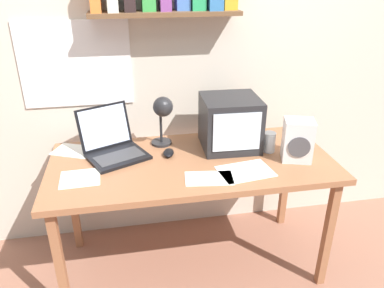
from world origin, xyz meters
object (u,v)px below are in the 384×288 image
at_px(computer_mouse, 169,153).
at_px(loose_paper_near_monitor, 209,178).
at_px(desk_lamp, 163,112).
at_px(open_notebook, 74,151).
at_px(crt_monitor, 230,123).
at_px(loose_paper_near_laptop, 80,178).
at_px(laptop, 112,143).
at_px(juice_glass, 269,143).
at_px(printed_handout, 245,171).
at_px(corner_desk, 192,170).
at_px(space_heater, 298,140).

distance_m(computer_mouse, loose_paper_near_monitor, 0.35).
relative_size(desk_lamp, open_notebook, 1.13).
relative_size(crt_monitor, loose_paper_near_laptop, 1.63).
relative_size(laptop, desk_lamp, 1.31).
bearing_deg(juice_glass, computer_mouse, 175.00).
height_order(desk_lamp, juice_glass, desk_lamp).
bearing_deg(open_notebook, printed_handout, -24.39).
relative_size(computer_mouse, loose_paper_near_monitor, 0.44).
bearing_deg(laptop, corner_desk, -45.29).
height_order(corner_desk, printed_handout, printed_handout).
distance_m(space_heater, loose_paper_near_laptop, 1.19).
bearing_deg(printed_handout, loose_paper_near_monitor, -169.89).
relative_size(corner_desk, open_notebook, 5.60).
bearing_deg(loose_paper_near_laptop, crt_monitor, 15.46).
bearing_deg(desk_lamp, space_heater, -29.71).
bearing_deg(loose_paper_near_monitor, open_notebook, 147.53).
distance_m(laptop, computer_mouse, 0.33).
distance_m(laptop, open_notebook, 0.25).
height_order(corner_desk, loose_paper_near_laptop, loose_paper_near_laptop).
bearing_deg(desk_lamp, juice_glass, -22.76).
xyz_separation_m(crt_monitor, computer_mouse, (-0.38, -0.06, -0.14)).
distance_m(computer_mouse, loose_paper_near_laptop, 0.52).
bearing_deg(space_heater, desk_lamp, 174.90).
bearing_deg(laptop, open_notebook, 136.79).
relative_size(computer_mouse, open_notebook, 0.41).
height_order(juice_glass, loose_paper_near_laptop, juice_glass).
distance_m(corner_desk, loose_paper_near_laptop, 0.62).
distance_m(desk_lamp, loose_paper_near_laptop, 0.59).
bearing_deg(computer_mouse, space_heater, -14.23).
relative_size(corner_desk, loose_paper_near_laptop, 7.64).
bearing_deg(corner_desk, computer_mouse, 146.32).
bearing_deg(laptop, juice_glass, -33.35).
bearing_deg(corner_desk, juice_glass, 3.72).
bearing_deg(open_notebook, corner_desk, -19.55).
distance_m(laptop, printed_handout, 0.78).
xyz_separation_m(desk_lamp, loose_paper_near_monitor, (0.19, -0.41, -0.23)).
xyz_separation_m(corner_desk, juice_glass, (0.47, 0.03, 0.12)).
height_order(open_notebook, printed_handout, same).
bearing_deg(crt_monitor, printed_handout, -87.61).
distance_m(laptop, space_heater, 1.05).
relative_size(printed_handout, loose_paper_near_laptop, 1.47).
bearing_deg(desk_lamp, printed_handout, -51.24).
relative_size(laptop, loose_paper_near_monitor, 1.61).
bearing_deg(loose_paper_near_laptop, printed_handout, -5.51).
distance_m(space_heater, open_notebook, 1.29).
distance_m(printed_handout, loose_paper_near_monitor, 0.21).
height_order(crt_monitor, open_notebook, crt_monitor).
bearing_deg(juice_glass, corner_desk, -176.28).
relative_size(juice_glass, open_notebook, 0.42).
bearing_deg(corner_desk, laptop, 159.75).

